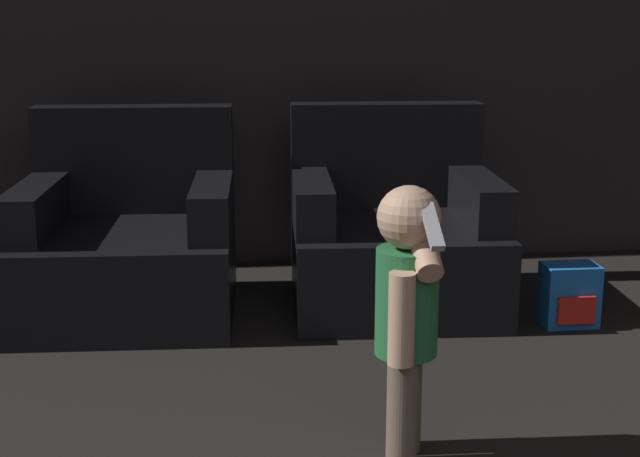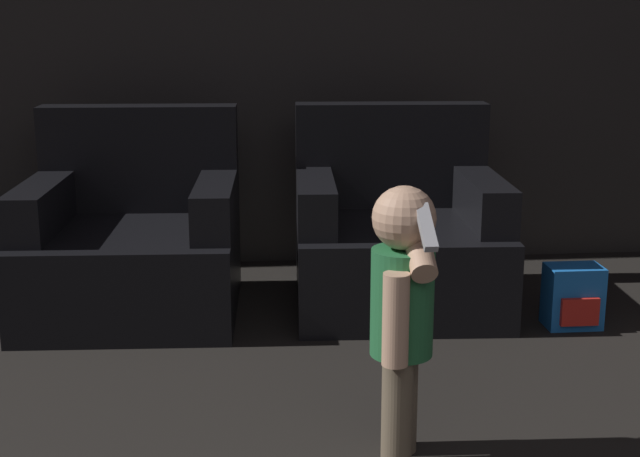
% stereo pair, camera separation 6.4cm
% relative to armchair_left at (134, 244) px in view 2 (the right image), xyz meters
% --- Properties ---
extents(wall_back, '(8.40, 0.05, 2.60)m').
position_rel_armchair_left_xyz_m(wall_back, '(0.81, 0.73, 1.00)').
color(wall_back, '#33302D').
rests_on(wall_back, ground_plane).
extents(armchair_left, '(0.93, 0.91, 0.87)m').
position_rel_armchair_left_xyz_m(armchair_left, '(0.00, 0.00, 0.00)').
color(armchair_left, black).
rests_on(armchair_left, ground_plane).
extents(armchair_right, '(0.94, 0.92, 0.87)m').
position_rel_armchair_left_xyz_m(armchair_right, '(1.16, -0.00, 0.00)').
color(armchair_right, black).
rests_on(armchair_right, ground_plane).
extents(person_toddler, '(0.18, 0.32, 0.82)m').
position_rel_armchair_left_xyz_m(person_toddler, '(0.92, -1.45, 0.19)').
color(person_toddler, brown).
rests_on(person_toddler, ground_plane).
extents(toy_backpack, '(0.23, 0.17, 0.26)m').
position_rel_armchair_left_xyz_m(toy_backpack, '(1.84, -0.40, -0.17)').
color(toy_backpack, blue).
rests_on(toy_backpack, ground_plane).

